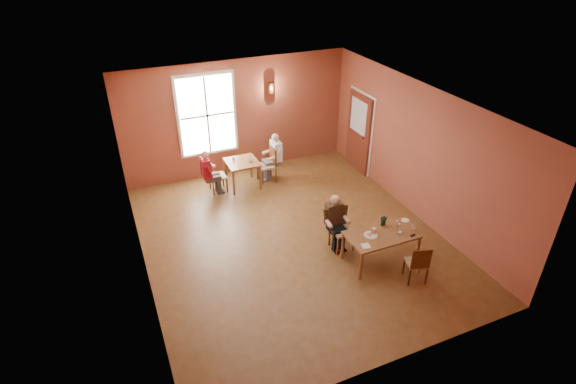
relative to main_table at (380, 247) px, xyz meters
name	(u,v)px	position (x,y,z in m)	size (l,w,h in m)	color
ground	(292,239)	(-1.31, 1.34, -0.32)	(6.00, 7.00, 0.01)	brown
wall_back	(237,118)	(-1.31, 4.84, 1.18)	(6.00, 0.04, 3.00)	brown
wall_front	(396,291)	(-1.31, -2.16, 1.18)	(6.00, 0.04, 3.00)	brown
wall_left	(135,210)	(-4.31, 1.34, 1.18)	(0.04, 7.00, 3.00)	brown
wall_right	(417,151)	(1.69, 1.34, 1.18)	(0.04, 7.00, 3.00)	brown
ceiling	(292,104)	(-1.31, 1.34, 2.68)	(6.00, 7.00, 0.04)	white
window	(207,115)	(-2.11, 4.79, 1.38)	(1.36, 0.10, 1.96)	white
door	(358,133)	(1.63, 3.64, 0.73)	(0.12, 1.04, 2.10)	maroon
wall_sconce	(271,88)	(-0.41, 4.74, 1.88)	(0.16, 0.16, 0.28)	brown
main_table	(380,247)	(0.00, 0.00, 0.00)	(1.37, 0.77, 0.64)	brown
chair_diner_main	(342,230)	(-0.50, 0.65, 0.13)	(0.40, 0.40, 0.90)	#3F1C0C
diner_main	(343,226)	(-0.50, 0.62, 0.24)	(0.45, 0.45, 1.13)	#35261B
chair_empty	(416,262)	(0.29, -0.74, 0.08)	(0.36, 0.36, 0.81)	#4B2517
plate_food	(371,235)	(-0.23, 0.04, 0.34)	(0.26, 0.26, 0.03)	white
sandwich	(374,231)	(-0.14, 0.07, 0.37)	(0.09, 0.08, 0.11)	tan
goblet_a	(398,223)	(0.42, 0.08, 0.41)	(0.07, 0.07, 0.18)	white
goblet_b	(414,227)	(0.62, -0.16, 0.41)	(0.07, 0.07, 0.17)	silver
goblet_c	(399,231)	(0.28, -0.16, 0.40)	(0.06, 0.06, 0.16)	white
menu_stand	(383,221)	(0.18, 0.24, 0.42)	(0.11, 0.06, 0.19)	#1C3825
knife	(386,241)	(-0.05, -0.23, 0.32)	(0.18, 0.01, 0.00)	white
napkin	(366,246)	(-0.49, -0.20, 0.32)	(0.16, 0.16, 0.01)	white
side_plate	(405,220)	(0.69, 0.20, 0.33)	(0.16, 0.16, 0.01)	white
sunglasses	(413,235)	(0.51, -0.29, 0.33)	(0.12, 0.04, 0.01)	black
second_table	(243,174)	(-1.53, 3.94, 0.02)	(0.78, 0.78, 0.69)	brown
chair_diner_white	(266,165)	(-0.88, 3.94, 0.14)	(0.41, 0.41, 0.92)	#4B2915
diner_white	(267,160)	(-0.85, 3.94, 0.28)	(0.48, 0.48, 1.20)	white
chair_diner_maroon	(218,175)	(-2.18, 3.94, 0.11)	(0.38, 0.38, 0.87)	#3D2412
diner_maroon	(216,171)	(-2.21, 3.94, 0.25)	(0.46, 0.46, 1.15)	#4D151F
cup_a	(250,161)	(-1.34, 3.83, 0.41)	(0.11, 0.11, 0.09)	white
cup_b	(234,159)	(-1.70, 4.08, 0.41)	(0.09, 0.09, 0.08)	white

